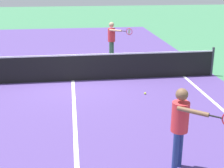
{
  "coord_description": "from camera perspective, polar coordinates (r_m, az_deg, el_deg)",
  "views": [
    {
      "loc": [
        -0.01,
        -10.78,
        3.53
      ],
      "look_at": [
        0.95,
        -3.44,
        1.0
      ],
      "focal_mm": 50.68,
      "sensor_mm": 36.0,
      "label": 1
    }
  ],
  "objects": [
    {
      "name": "net",
      "position": [
        11.2,
        -7.16,
        2.97
      ],
      "size": [
        10.43,
        0.09,
        1.07
      ],
      "color": "#33383D",
      "rests_on": "ground_plane"
    },
    {
      "name": "player_far",
      "position": [
        13.92,
        0.01,
        8.54
      ],
      "size": [
        0.94,
        0.94,
        1.67
      ],
      "color": "#3F7247",
      "rests_on": "ground_plane"
    },
    {
      "name": "line_center_service",
      "position": [
        8.36,
        -6.75,
        -6.22
      ],
      "size": [
        0.1,
        6.4,
        0.01
      ],
      "primitive_type": "cube",
      "color": "white",
      "rests_on": "ground_plane"
    },
    {
      "name": "player_near",
      "position": [
        5.94,
        12.4,
        -6.53
      ],
      "size": [
        0.85,
        0.98,
        1.65
      ],
      "color": "navy",
      "rests_on": "ground_plane"
    },
    {
      "name": "court_surface_inbounds",
      "position": [
        11.35,
        -7.06,
        0.58
      ],
      "size": [
        10.62,
        24.4,
        0.0
      ],
      "primitive_type": "cube",
      "color": "#4C387A",
      "rests_on": "ground_plane"
    },
    {
      "name": "tennis_ball_near_net",
      "position": [
        10.02,
        5.99,
        -1.69
      ],
      "size": [
        0.07,
        0.07,
        0.07
      ],
      "primitive_type": "sphere",
      "color": "#CCE033",
      "rests_on": "ground_plane"
    },
    {
      "name": "ground_plane",
      "position": [
        11.35,
        -7.06,
        0.58
      ],
      "size": [
        60.0,
        60.0,
        0.0
      ],
      "primitive_type": "plane",
      "color": "#38724C"
    }
  ]
}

